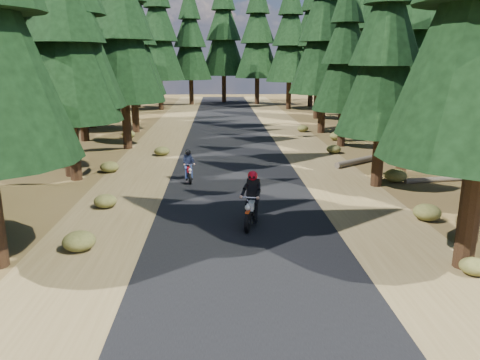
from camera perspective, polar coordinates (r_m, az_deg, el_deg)
The scene contains 10 objects.
ground at distance 15.77m, azimuth 0.25°, elevation -5.24°, with size 120.00×120.00×0.00m, color #4E371B.
road at distance 20.54m, azimuth -0.45°, elevation -0.52°, with size 6.00×100.00×0.01m, color black.
shoulder_l at distance 20.88m, azimuth -13.17°, elevation -0.66°, with size 3.20×100.00×0.01m, color brown.
shoulder_r at distance 21.21m, azimuth 12.07°, elevation -0.37°, with size 3.20×100.00×0.01m, color brown.
pine_forest at distance 35.97m, azimuth -1.54°, elevation 18.57°, with size 34.59×55.08×16.32m.
log_near at distance 26.19m, azimuth 15.63°, elevation 2.57°, with size 0.32×0.32×5.65m, color #4C4233.
log_far at distance 23.06m, azimuth 24.23°, elevation 0.15°, with size 0.24×0.24×4.43m, color #4C4233.
understory_shrubs at distance 22.46m, azimuth 3.03°, elevation 1.46°, with size 15.22×29.33×0.59m.
rider_lead at distance 15.35m, azimuth 1.41°, elevation -3.41°, with size 1.09×2.11×1.80m.
rider_follow at distance 21.05m, azimuth -6.27°, elevation 1.09°, with size 0.74×1.65×1.42m.
Camera 1 is at (-0.75, -14.82, 5.32)m, focal length 35.00 mm.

